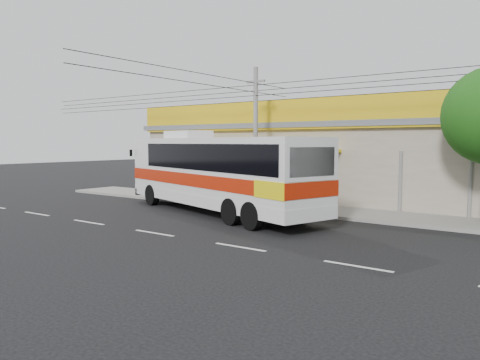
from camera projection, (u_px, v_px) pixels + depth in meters
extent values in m
plane|color=black|center=(198.00, 224.00, 19.57)|extent=(120.00, 120.00, 0.00)
cube|color=slate|center=(274.00, 206.00, 24.39)|extent=(30.00, 3.20, 0.15)
cube|color=gray|center=(323.00, 164.00, 28.73)|extent=(22.00, 8.00, 4.20)
cube|color=slate|center=(323.00, 127.00, 28.55)|extent=(22.60, 8.60, 0.30)
cube|color=gold|center=(289.00, 114.00, 25.19)|extent=(22.00, 0.24, 1.60)
cube|color=#A50923|center=(258.00, 116.00, 26.34)|extent=(9.00, 0.10, 1.20)
cube|color=#167E38|center=(413.00, 109.00, 21.34)|extent=(2.40, 0.10, 1.10)
cube|color=navy|center=(478.00, 107.00, 19.75)|extent=(2.20, 0.10, 1.10)
cube|color=#A50923|center=(169.00, 119.00, 30.46)|extent=(3.00, 0.10, 1.10)
cube|color=yellow|center=(257.00, 149.00, 26.37)|extent=(10.00, 1.20, 0.37)
cube|color=silver|center=(216.00, 171.00, 22.25)|extent=(13.12, 6.55, 3.12)
cube|color=#B31F07|center=(216.00, 179.00, 22.28)|extent=(13.17, 6.60, 0.59)
cube|color=yellow|center=(296.00, 188.00, 17.75)|extent=(2.49, 3.15, 0.65)
cube|color=black|center=(225.00, 157.00, 21.58)|extent=(11.09, 5.93, 1.18)
cube|color=black|center=(157.00, 157.00, 27.36)|extent=(0.90, 2.31, 1.62)
cube|color=silver|center=(188.00, 135.00, 24.28)|extent=(2.92, 2.23, 0.39)
cylinder|color=black|center=(152.00, 195.00, 25.31)|extent=(1.17, 0.67, 1.12)
cylinder|color=black|center=(191.00, 192.00, 26.73)|extent=(1.17, 0.67, 1.12)
cylinder|color=black|center=(252.00, 216.00, 18.09)|extent=(1.17, 0.67, 1.12)
cylinder|color=black|center=(298.00, 211.00, 19.51)|extent=(1.17, 0.67, 1.12)
imported|color=maroon|center=(160.00, 187.00, 28.30)|extent=(2.14, 0.81, 1.11)
imported|color=black|center=(182.00, 188.00, 27.55)|extent=(1.87, 1.06, 1.08)
cylinder|color=slate|center=(256.00, 138.00, 24.08)|extent=(0.23, 0.23, 7.23)
cube|color=slate|center=(256.00, 81.00, 23.85)|extent=(1.08, 0.11, 0.11)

